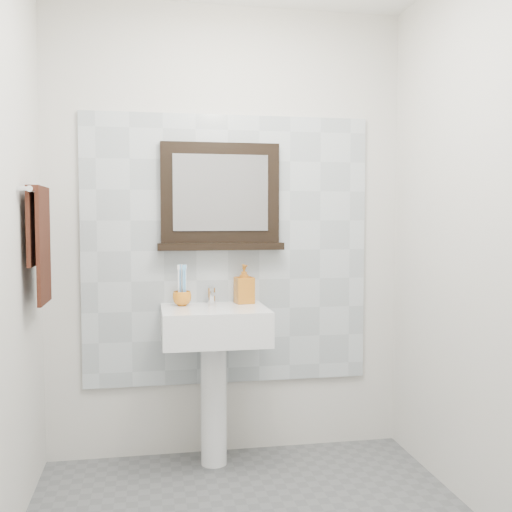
{
  "coord_description": "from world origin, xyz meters",
  "views": [
    {
      "loc": [
        -0.44,
        -2.24,
        1.33
      ],
      "look_at": [
        0.06,
        0.55,
        1.15
      ],
      "focal_mm": 42.0,
      "sensor_mm": 36.0,
      "label": 1
    }
  ],
  "objects": [
    {
      "name": "splashback",
      "position": [
        0.0,
        1.09,
        1.15
      ],
      "size": [
        1.6,
        0.02,
        1.5
      ],
      "primitive_type": "cube",
      "color": "#AFB9BE",
      "rests_on": "back_wall"
    },
    {
      "name": "soap_dispenser",
      "position": [
        0.08,
        1.0,
        0.97
      ],
      "size": [
        0.11,
        0.11,
        0.21
      ],
      "primitive_type": "imported",
      "rotation": [
        0.0,
        0.0,
        0.14
      ],
      "color": "#AF4714",
      "rests_on": "pedestal_sink"
    },
    {
      "name": "front_wall",
      "position": [
        0.0,
        -1.1,
        1.25
      ],
      "size": [
        2.0,
        0.01,
        2.5
      ],
      "primitive_type": "cube",
      "color": "silver",
      "rests_on": "ground"
    },
    {
      "name": "right_wall",
      "position": [
        1.0,
        0.0,
        1.25
      ],
      "size": [
        0.01,
        2.2,
        2.5
      ],
      "primitive_type": "cube",
      "color": "silver",
      "rests_on": "ground"
    },
    {
      "name": "pedestal_sink",
      "position": [
        -0.1,
        0.87,
        0.68
      ],
      "size": [
        0.55,
        0.44,
        0.96
      ],
      "color": "white",
      "rests_on": "ground"
    },
    {
      "name": "toothbrush_cup",
      "position": [
        -0.26,
        0.97,
        0.9
      ],
      "size": [
        0.12,
        0.12,
        0.08
      ],
      "primitive_type": "imported",
      "rotation": [
        0.0,
        0.0,
        0.2
      ],
      "color": "orange",
      "rests_on": "pedestal_sink"
    },
    {
      "name": "hand_towel",
      "position": [
        -0.94,
        0.7,
        1.25
      ],
      "size": [
        0.06,
        0.3,
        0.55
      ],
      "color": "black",
      "rests_on": "towel_bar"
    },
    {
      "name": "framed_mirror",
      "position": [
        -0.04,
        1.06,
        1.43
      ],
      "size": [
        0.69,
        0.11,
        0.59
      ],
      "color": "black",
      "rests_on": "back_wall"
    },
    {
      "name": "towel_bar",
      "position": [
        -0.95,
        0.7,
        1.46
      ],
      "size": [
        0.07,
        0.4,
        0.03
      ],
      "color": "silver",
      "rests_on": "left_wall"
    },
    {
      "name": "back_wall",
      "position": [
        0.0,
        1.1,
        1.25
      ],
      "size": [
        2.0,
        0.01,
        2.5
      ],
      "primitive_type": "cube",
      "color": "silver",
      "rests_on": "ground"
    },
    {
      "name": "toothbrushes",
      "position": [
        -0.26,
        0.97,
        0.98
      ],
      "size": [
        0.05,
        0.04,
        0.21
      ],
      "color": "white",
      "rests_on": "toothbrush_cup"
    }
  ]
}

